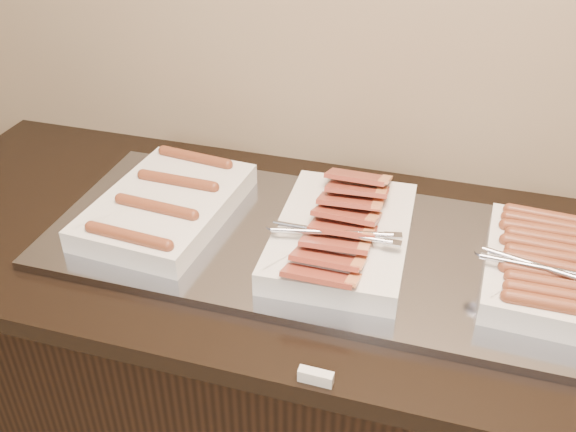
# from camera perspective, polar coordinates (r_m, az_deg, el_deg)

# --- Properties ---
(counter) EXTENTS (2.06, 0.76, 0.90)m
(counter) POSITION_cam_1_polar(r_m,az_deg,el_deg) (1.67, 3.38, -15.50)
(counter) COLOR black
(counter) RESTS_ON ground
(warming_tray) EXTENTS (1.20, 0.50, 0.02)m
(warming_tray) POSITION_cam_1_polar(r_m,az_deg,el_deg) (1.36, 3.72, -2.72)
(warming_tray) COLOR #8E909B
(warming_tray) RESTS_ON counter
(dish_left) EXTENTS (0.29, 0.42, 0.07)m
(dish_left) POSITION_cam_1_polar(r_m,az_deg,el_deg) (1.45, -10.71, 1.03)
(dish_left) COLOR silver
(dish_left) RESTS_ON warming_tray
(dish_center) EXTENTS (0.29, 0.42, 0.09)m
(dish_center) POSITION_cam_1_polar(r_m,az_deg,el_deg) (1.33, 4.81, -1.50)
(dish_center) COLOR silver
(dish_center) RESTS_ON warming_tray
(dish_right) EXTENTS (0.27, 0.35, 0.08)m
(dish_right) POSITION_cam_1_polar(r_m,az_deg,el_deg) (1.33, 22.06, -4.20)
(dish_right) COLOR silver
(dish_right) RESTS_ON warming_tray
(label_holder) EXTENTS (0.06, 0.02, 0.02)m
(label_holder) POSITION_cam_1_polar(r_m,az_deg,el_deg) (1.09, 2.48, -14.09)
(label_holder) COLOR silver
(label_holder) RESTS_ON counter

